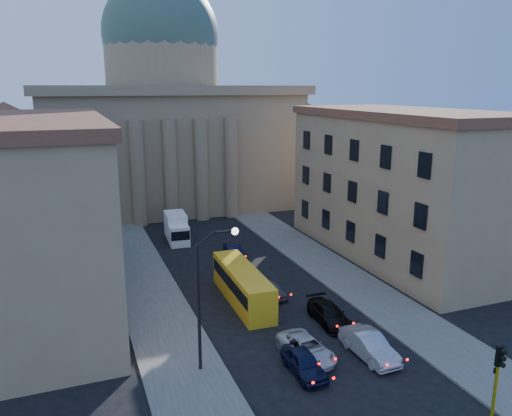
{
  "coord_description": "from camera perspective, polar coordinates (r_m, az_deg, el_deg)",
  "views": [
    {
      "loc": [
        -14.07,
        -18.57,
        16.8
      ],
      "look_at": [
        -0.64,
        16.45,
        7.69
      ],
      "focal_mm": 35.0,
      "sensor_mm": 36.0,
      "label": 1
    }
  ],
  "objects": [
    {
      "name": "sidewalk_left",
      "position": [
        40.6,
        -11.42,
        -10.96
      ],
      "size": [
        5.0,
        60.0,
        0.15
      ],
      "primitive_type": "cube",
      "color": "#54524D",
      "rests_on": "ground"
    },
    {
      "name": "car_right_mid",
      "position": [
        37.59,
        8.34,
        -11.88
      ],
      "size": [
        2.08,
        4.8,
        1.38
      ],
      "primitive_type": "imported",
      "rotation": [
        0.0,
        0.0,
        -0.03
      ],
      "color": "black",
      "rests_on": "ground"
    },
    {
      "name": "traffic_light",
      "position": [
        29.19,
        25.81,
        -16.98
      ],
      "size": [
        0.34,
        0.29,
        4.3
      ],
      "color": "yellow",
      "rests_on": "ground"
    },
    {
      "name": "city_bus",
      "position": [
        40.29,
        -1.56,
        -8.69
      ],
      "size": [
        2.5,
        9.84,
        2.76
      ],
      "rotation": [
        0.0,
        0.0,
        -0.02
      ],
      "color": "yellow",
      "rests_on": "ground"
    },
    {
      "name": "car_left_near",
      "position": [
        31.45,
        5.5,
        -17.21
      ],
      "size": [
        1.68,
        4.11,
        1.4
      ],
      "primitive_type": "imported",
      "rotation": [
        0.0,
        0.0,
        -0.01
      ],
      "color": "black",
      "rests_on": "ground"
    },
    {
      "name": "car_right_near",
      "position": [
        33.71,
        12.81,
        -15.07
      ],
      "size": [
        1.84,
        4.84,
        1.57
      ],
      "primitive_type": "imported",
      "rotation": [
        0.0,
        0.0,
        0.04
      ],
      "color": "#999BA0",
      "rests_on": "ground"
    },
    {
      "name": "car_right_distant",
      "position": [
        50.35,
        -2.56,
        -5.02
      ],
      "size": [
        1.83,
        4.28,
        1.37
      ],
      "primitive_type": "imported",
      "rotation": [
        0.0,
        0.0,
        -0.09
      ],
      "color": "black",
      "rests_on": "ground"
    },
    {
      "name": "building_left",
      "position": [
        41.74,
        -24.43,
        -0.57
      ],
      "size": [
        11.6,
        26.6,
        14.7
      ],
      "color": "tan",
      "rests_on": "ground"
    },
    {
      "name": "car_right_far",
      "position": [
        41.54,
        1.76,
        -9.28
      ],
      "size": [
        1.88,
        3.76,
        1.23
      ],
      "primitive_type": "imported",
      "rotation": [
        0.0,
        0.0,
        0.12
      ],
      "color": "#535358",
      "rests_on": "ground"
    },
    {
      "name": "church",
      "position": [
        75.52,
        -10.35,
        9.7
      ],
      "size": [
        68.02,
        28.76,
        36.6
      ],
      "color": "#887153",
      "rests_on": "ground"
    },
    {
      "name": "street_lamp",
      "position": [
        29.82,
        -5.62,
        -9.13
      ],
      "size": [
        2.62,
        0.44,
        8.83
      ],
      "color": "black",
      "rests_on": "ground"
    },
    {
      "name": "sidewalk_right",
      "position": [
        46.11,
        10.06,
        -7.83
      ],
      "size": [
        5.0,
        60.0,
        0.15
      ],
      "primitive_type": "cube",
      "color": "#54524D",
      "rests_on": "ground"
    },
    {
      "name": "building_right",
      "position": [
        51.95,
        16.21,
        2.71
      ],
      "size": [
        11.6,
        26.6,
        14.7
      ],
      "color": "tan",
      "rests_on": "ground"
    },
    {
      "name": "car_left_mid",
      "position": [
        33.07,
        5.77,
        -15.65
      ],
      "size": [
        2.66,
        4.89,
        1.3
      ],
      "primitive_type": "imported",
      "rotation": [
        0.0,
        0.0,
        0.11
      ],
      "color": "silver",
      "rests_on": "ground"
    },
    {
      "name": "box_truck",
      "position": [
        56.42,
        -9.05,
        -2.33
      ],
      "size": [
        2.51,
        5.6,
        3.0
      ],
      "rotation": [
        0.0,
        0.0,
        -0.07
      ],
      "color": "white",
      "rests_on": "ground"
    }
  ]
}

